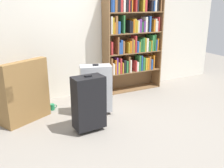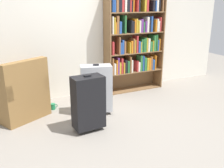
{
  "view_description": "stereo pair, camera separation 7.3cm",
  "coord_description": "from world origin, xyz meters",
  "views": [
    {
      "loc": [
        -1.77,
        -2.72,
        1.67
      ],
      "look_at": [
        -0.2,
        0.39,
        0.55
      ],
      "focal_mm": 41.13,
      "sensor_mm": 36.0,
      "label": 1
    },
    {
      "loc": [
        -1.7,
        -2.75,
        1.67
      ],
      "look_at": [
        -0.2,
        0.39,
        0.55
      ],
      "focal_mm": 41.13,
      "sensor_mm": 36.0,
      "label": 2
    }
  ],
  "objects": [
    {
      "name": "back_wall",
      "position": [
        0.0,
        1.66,
        1.3
      ],
      "size": [
        5.8,
        0.1,
        2.6
      ],
      "primitive_type": "cube",
      "color": "silver",
      "rests_on": "ground"
    },
    {
      "name": "mug",
      "position": [
        -0.9,
        1.13,
        0.05
      ],
      "size": [
        0.12,
        0.08,
        0.1
      ],
      "color": "#1E7F4C",
      "rests_on": "ground"
    },
    {
      "name": "suitcase_silver",
      "position": [
        -0.32,
        0.68,
        0.41
      ],
      "size": [
        0.51,
        0.34,
        0.79
      ],
      "color": "#B7BABF",
      "rests_on": "ground"
    },
    {
      "name": "ground_plane",
      "position": [
        0.0,
        0.0,
        0.0
      ],
      "size": [
        10.15,
        10.15,
        0.0
      ],
      "primitive_type": "plane",
      "color": "gray"
    },
    {
      "name": "armchair",
      "position": [
        -1.41,
        1.09,
        0.32
      ],
      "size": [
        0.94,
        0.94,
        0.9
      ],
      "color": "olive",
      "rests_on": "ground"
    },
    {
      "name": "bookshelf",
      "position": [
        0.77,
        1.44,
        1.0
      ],
      "size": [
        1.16,
        0.31,
        1.84
      ],
      "color": "brown",
      "rests_on": "ground"
    },
    {
      "name": "suitcase_black",
      "position": [
        -0.62,
        0.22,
        0.4
      ],
      "size": [
        0.42,
        0.27,
        0.78
      ],
      "color": "black",
      "rests_on": "ground"
    }
  ]
}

